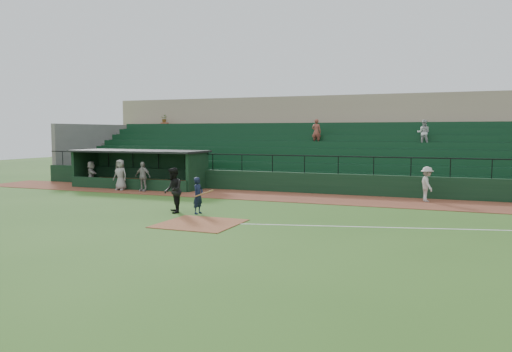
% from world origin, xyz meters
% --- Properties ---
extents(ground, '(90.00, 90.00, 0.00)m').
position_xyz_m(ground, '(0.00, 0.00, 0.00)').
color(ground, '#2F581C').
rests_on(ground, ground).
extents(warning_track, '(40.00, 4.00, 0.03)m').
position_xyz_m(warning_track, '(0.00, 8.00, 0.01)').
color(warning_track, brown).
rests_on(warning_track, ground).
extents(home_plate_dirt, '(3.00, 3.00, 0.03)m').
position_xyz_m(home_plate_dirt, '(0.00, -1.00, 0.01)').
color(home_plate_dirt, brown).
rests_on(home_plate_dirt, ground).
extents(foul_line, '(17.49, 4.44, 0.01)m').
position_xyz_m(foul_line, '(8.00, 1.20, 0.01)').
color(foul_line, white).
rests_on(foul_line, ground).
extents(stadium_structure, '(38.00, 13.08, 6.40)m').
position_xyz_m(stadium_structure, '(-0.00, 16.46, 2.30)').
color(stadium_structure, black).
rests_on(stadium_structure, ground).
extents(dugout, '(8.90, 3.20, 2.42)m').
position_xyz_m(dugout, '(-9.75, 9.56, 1.33)').
color(dugout, black).
rests_on(dugout, ground).
extents(batter_at_plate, '(1.02, 0.68, 1.62)m').
position_xyz_m(batter_at_plate, '(-1.21, 1.17, 0.81)').
color(batter_at_plate, black).
rests_on(batter_at_plate, ground).
extents(umpire, '(1.19, 1.25, 2.03)m').
position_xyz_m(umpire, '(-2.36, 0.97, 1.01)').
color(umpire, black).
rests_on(umpire, ground).
extents(runner, '(1.05, 1.33, 1.80)m').
position_xyz_m(runner, '(7.92, 8.80, 0.93)').
color(runner, '#A9A49E').
rests_on(runner, warning_track).
extents(dugout_player_a, '(1.04, 0.43, 1.77)m').
position_xyz_m(dugout_player_a, '(-8.26, 7.29, 0.92)').
color(dugout_player_a, gray).
rests_on(dugout_player_a, warning_track).
extents(dugout_player_b, '(0.93, 0.61, 1.88)m').
position_xyz_m(dugout_player_b, '(-9.87, 7.28, 0.97)').
color(dugout_player_b, gray).
rests_on(dugout_player_b, warning_track).
extents(dugout_player_c, '(1.46, 1.40, 1.66)m').
position_xyz_m(dugout_player_c, '(-12.94, 8.33, 0.86)').
color(dugout_player_c, '#ADA7A2').
rests_on(dugout_player_c, warning_track).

